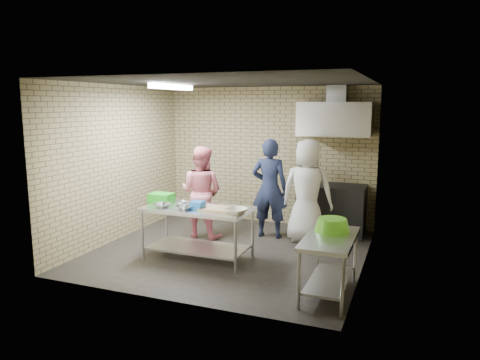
% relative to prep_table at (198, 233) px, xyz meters
% --- Properties ---
extents(floor, '(4.20, 4.20, 0.00)m').
position_rel_prep_table_xyz_m(floor, '(0.32, 0.51, -0.41)').
color(floor, black).
rests_on(floor, ground).
extents(ceiling, '(4.20, 4.20, 0.00)m').
position_rel_prep_table_xyz_m(ceiling, '(0.32, 0.51, 2.29)').
color(ceiling, black).
rests_on(ceiling, ground).
extents(back_wall, '(4.20, 0.06, 2.70)m').
position_rel_prep_table_xyz_m(back_wall, '(0.32, 2.51, 0.94)').
color(back_wall, tan).
rests_on(back_wall, ground).
extents(front_wall, '(4.20, 0.06, 2.70)m').
position_rel_prep_table_xyz_m(front_wall, '(0.32, -1.49, 0.94)').
color(front_wall, tan).
rests_on(front_wall, ground).
extents(left_wall, '(0.06, 4.00, 2.70)m').
position_rel_prep_table_xyz_m(left_wall, '(-1.78, 0.51, 0.94)').
color(left_wall, tan).
rests_on(left_wall, ground).
extents(right_wall, '(0.06, 4.00, 2.70)m').
position_rel_prep_table_xyz_m(right_wall, '(2.42, 0.51, 0.94)').
color(right_wall, tan).
rests_on(right_wall, ground).
extents(prep_table, '(1.63, 0.81, 0.81)m').
position_rel_prep_table_xyz_m(prep_table, '(0.00, 0.00, 0.00)').
color(prep_table, silver).
rests_on(prep_table, floor).
extents(side_counter, '(0.60, 1.20, 0.75)m').
position_rel_prep_table_xyz_m(side_counter, '(2.12, -0.59, -0.03)').
color(side_counter, silver).
rests_on(side_counter, floor).
extents(stove, '(1.20, 0.70, 0.90)m').
position_rel_prep_table_xyz_m(stove, '(1.67, 2.16, 0.04)').
color(stove, black).
rests_on(stove, floor).
extents(range_hood, '(1.30, 0.60, 0.60)m').
position_rel_prep_table_xyz_m(range_hood, '(1.67, 2.21, 1.69)').
color(range_hood, silver).
rests_on(range_hood, back_wall).
extents(hood_duct, '(0.35, 0.30, 0.30)m').
position_rel_prep_table_xyz_m(hood_duct, '(1.67, 2.36, 2.14)').
color(hood_duct, '#A5A8AD').
rests_on(hood_duct, back_wall).
extents(wall_shelf, '(0.80, 0.20, 0.04)m').
position_rel_prep_table_xyz_m(wall_shelf, '(1.97, 2.40, 1.51)').
color(wall_shelf, '#3F2B19').
rests_on(wall_shelf, back_wall).
extents(fluorescent_fixture, '(0.10, 1.25, 0.08)m').
position_rel_prep_table_xyz_m(fluorescent_fixture, '(-0.68, 0.51, 2.23)').
color(fluorescent_fixture, white).
rests_on(fluorescent_fixture, ceiling).
extents(green_crate, '(0.36, 0.27, 0.14)m').
position_rel_prep_table_xyz_m(green_crate, '(-0.70, 0.12, 0.48)').
color(green_crate, green).
rests_on(green_crate, prep_table).
extents(blue_tub, '(0.18, 0.18, 0.12)m').
position_rel_prep_table_xyz_m(blue_tub, '(0.05, -0.10, 0.47)').
color(blue_tub, blue).
rests_on(blue_tub, prep_table).
extents(cutting_board, '(0.50, 0.38, 0.03)m').
position_rel_prep_table_xyz_m(cutting_board, '(0.35, -0.02, 0.42)').
color(cutting_board, tan).
rests_on(cutting_board, prep_table).
extents(mixing_bowl_a, '(0.32, 0.32, 0.06)m').
position_rel_prep_table_xyz_m(mixing_bowl_a, '(-0.50, -0.20, 0.44)').
color(mixing_bowl_a, silver).
rests_on(mixing_bowl_a, prep_table).
extents(mixing_bowl_b, '(0.24, 0.24, 0.06)m').
position_rel_prep_table_xyz_m(mixing_bowl_b, '(-0.30, 0.05, 0.44)').
color(mixing_bowl_b, silver).
rests_on(mixing_bowl_b, prep_table).
extents(mixing_bowl_c, '(0.29, 0.29, 0.06)m').
position_rel_prep_table_xyz_m(mixing_bowl_c, '(-0.10, -0.22, 0.44)').
color(mixing_bowl_c, '#B3B6BA').
rests_on(mixing_bowl_c, prep_table).
extents(ceramic_bowl, '(0.39, 0.39, 0.08)m').
position_rel_prep_table_xyz_m(ceramic_bowl, '(0.70, -0.15, 0.45)').
color(ceramic_bowl, beige).
rests_on(ceramic_bowl, prep_table).
extents(green_basin, '(0.46, 0.46, 0.17)m').
position_rel_prep_table_xyz_m(green_basin, '(2.10, -0.34, 0.43)').
color(green_basin, '#59C626').
rests_on(green_basin, side_counter).
extents(bottle_red, '(0.07, 0.07, 0.18)m').
position_rel_prep_table_xyz_m(bottle_red, '(1.72, 2.40, 1.62)').
color(bottle_red, '#B22619').
rests_on(bottle_red, wall_shelf).
extents(man_navy, '(0.68, 0.48, 1.77)m').
position_rel_prep_table_xyz_m(man_navy, '(0.66, 1.53, 0.48)').
color(man_navy, black).
rests_on(man_navy, floor).
extents(woman_pink, '(0.82, 0.65, 1.64)m').
position_rel_prep_table_xyz_m(woman_pink, '(-0.47, 1.08, 0.41)').
color(woman_pink, pink).
rests_on(woman_pink, floor).
extents(woman_white, '(0.89, 0.60, 1.79)m').
position_rel_prep_table_xyz_m(woman_white, '(1.35, 1.48, 0.49)').
color(woman_white, silver).
rests_on(woman_white, floor).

